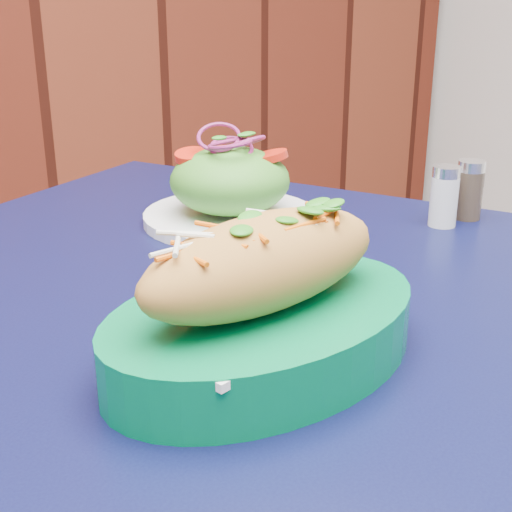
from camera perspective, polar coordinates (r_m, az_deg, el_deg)
cafe_table at (r=0.66m, az=-3.05°, el=-10.78°), size 1.06×1.06×0.75m
banh_mi_basket at (r=0.51m, az=0.65°, el=-3.87°), size 0.27×0.19×0.12m
salad_plate at (r=0.82m, az=-2.10°, el=5.47°), size 0.20×0.20×0.11m
salt_shaker at (r=0.84m, az=14.82°, el=4.64°), size 0.03×0.03×0.07m
pepper_shaker at (r=0.87m, az=16.70°, el=5.08°), size 0.03×0.03×0.07m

